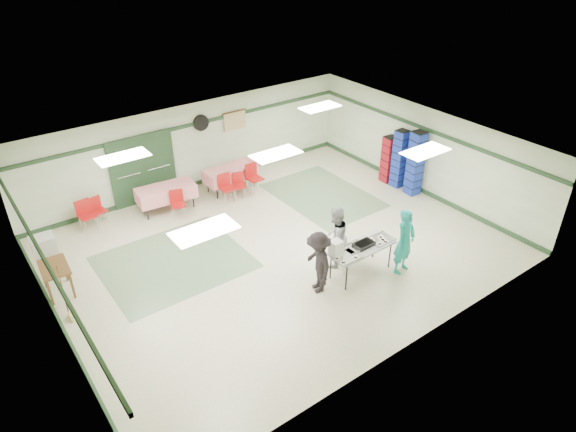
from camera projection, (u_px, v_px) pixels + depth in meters
floor at (277, 247)px, 13.58m from camera, size 11.00×11.00×0.00m
ceiling at (276, 153)px, 12.19m from camera, size 11.00×11.00×0.00m
wall_back at (193, 146)px, 15.99m from camera, size 11.00×0.00×11.00m
wall_front at (413, 296)px, 9.77m from camera, size 11.00×0.00×11.00m
wall_left at (49, 284)px, 10.09m from camera, size 0.00×9.00×9.00m
wall_right at (423, 150)px, 15.68m from camera, size 0.00×9.00×9.00m
trim_back at (192, 125)px, 15.61m from camera, size 11.00×0.06×0.10m
baseboard_back at (198, 183)px, 16.64m from camera, size 11.00×0.06×0.12m
trim_left at (41, 254)px, 9.74m from camera, size 0.06×9.00×0.10m
baseboard_left at (65, 332)px, 10.77m from camera, size 0.06×9.00×0.12m
trim_right at (426, 129)px, 15.30m from camera, size 0.06×9.00×0.10m
baseboard_right at (417, 188)px, 16.33m from camera, size 0.06×9.00×0.12m
green_patch_a at (174, 262)px, 13.00m from camera, size 3.50×3.00×0.01m
green_patch_b at (322, 195)px, 16.04m from camera, size 2.50×3.50×0.01m
double_door_left at (128, 173)px, 14.99m from camera, size 0.90×0.06×2.10m
double_door_right at (158, 165)px, 15.47m from camera, size 0.90×0.06×2.10m
door_frame at (143, 170)px, 15.21m from camera, size 2.00×0.03×2.15m
wall_fan at (201, 123)px, 15.75m from camera, size 0.50×0.10×0.50m
scroll_banner at (235, 121)px, 16.46m from camera, size 0.80×0.02×0.60m
serving_table at (362, 249)px, 12.26m from camera, size 1.70×0.72×0.76m
sheet_tray_right at (381, 239)px, 12.50m from camera, size 0.62×0.48×0.02m
sheet_tray_mid at (355, 248)px, 12.19m from camera, size 0.54×0.42×0.02m
sheet_tray_left at (346, 257)px, 11.85m from camera, size 0.64×0.49×0.02m
baking_pan at (364, 244)px, 12.26m from camera, size 0.52×0.33×0.08m
foam_box_stack at (336, 249)px, 11.80m from camera, size 0.27×0.25×0.42m
volunteer_teal at (405, 241)px, 12.27m from camera, size 0.69×0.52×1.71m
volunteer_grey at (335, 237)px, 12.50m from camera, size 0.87×0.73×1.62m
volunteer_dark at (318, 262)px, 11.67m from camera, size 0.85×1.13×1.56m
dining_table_a at (231, 173)px, 16.12m from camera, size 1.70×0.80×0.77m
dining_table_b at (166, 192)px, 15.00m from camera, size 1.75×0.90×0.77m
chair_a at (239, 183)px, 15.72m from camera, size 0.49×0.49×0.80m
chair_b at (226, 185)px, 15.48m from camera, size 0.42×0.42×0.89m
chair_c at (253, 175)px, 15.96m from camera, size 0.47×0.47×0.95m
chair_d at (177, 201)px, 14.67m from camera, size 0.49×0.49×0.84m
chair_loose_a at (97, 208)px, 14.41m from camera, size 0.44×0.44×0.79m
chair_loose_b at (85, 212)px, 14.05m from camera, size 0.47×0.47×0.90m
crate_stack_blue_a at (399, 159)px, 16.12m from camera, size 0.37×0.37×1.89m
crate_stack_red at (389, 159)px, 16.51m from camera, size 0.43×0.43×1.54m
crate_stack_blue_b at (415, 163)px, 15.64m from camera, size 0.42×0.42×2.05m
printer_table at (55, 270)px, 11.64m from camera, size 0.66×0.96×0.74m
office_printer at (43, 245)px, 11.98m from camera, size 0.54×0.48×0.41m
broom at (63, 291)px, 10.85m from camera, size 0.04×0.23×1.44m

